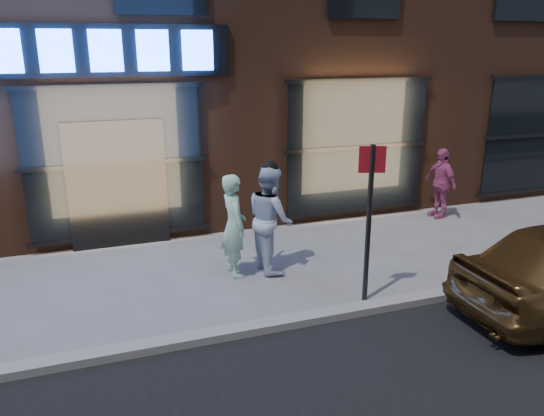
{
  "coord_description": "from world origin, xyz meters",
  "views": [
    {
      "loc": [
        -0.45,
        -6.04,
        3.71
      ],
      "look_at": [
        2.24,
        1.6,
        1.2
      ],
      "focal_mm": 35.0,
      "sensor_mm": 36.0,
      "label": 1
    }
  ],
  "objects_px": {
    "man_bowtie": "(234,225)",
    "man_cap": "(270,218)",
    "passerby": "(440,183)",
    "sign_post": "(369,209)"
  },
  "relations": [
    {
      "from": "passerby",
      "to": "sign_post",
      "type": "xyz_separation_m",
      "value": [
        -3.54,
        -3.07,
        0.66
      ]
    },
    {
      "from": "man_bowtie",
      "to": "passerby",
      "type": "height_order",
      "value": "man_bowtie"
    },
    {
      "from": "man_bowtie",
      "to": "sign_post",
      "type": "xyz_separation_m",
      "value": [
        1.6,
        -1.57,
        0.57
      ]
    },
    {
      "from": "man_bowtie",
      "to": "man_cap",
      "type": "bearing_deg",
      "value": -90.92
    },
    {
      "from": "passerby",
      "to": "sign_post",
      "type": "relative_size",
      "value": 0.65
    },
    {
      "from": "sign_post",
      "to": "man_bowtie",
      "type": "bearing_deg",
      "value": 152.52
    },
    {
      "from": "man_bowtie",
      "to": "man_cap",
      "type": "height_order",
      "value": "man_cap"
    },
    {
      "from": "passerby",
      "to": "man_bowtie",
      "type": "bearing_deg",
      "value": -78.82
    },
    {
      "from": "man_bowtie",
      "to": "man_cap",
      "type": "distance_m",
      "value": 0.65
    },
    {
      "from": "man_bowtie",
      "to": "sign_post",
      "type": "bearing_deg",
      "value": -137.68
    }
  ]
}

